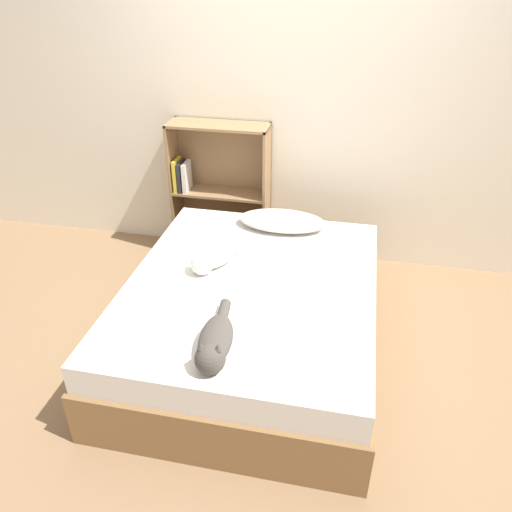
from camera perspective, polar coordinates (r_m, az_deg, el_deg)
ground_plane at (r=3.30m, az=-0.50°, el=-10.39°), size 8.00×8.00×0.00m
wall_back at (r=3.88m, az=3.75°, el=17.11°), size 8.00×0.06×2.50m
bed at (r=3.14m, az=-0.52°, el=-6.92°), size 1.51×1.84×0.51m
pillow at (r=3.57m, az=3.00°, el=4.04°), size 0.62×0.32×0.10m
cat_light at (r=3.11m, az=-4.64°, el=0.01°), size 0.32×0.47×0.16m
cat_dark at (r=2.47m, az=-4.75°, el=-9.90°), size 0.21×0.57×0.17m
bookshelf at (r=4.09m, az=-4.23°, el=7.68°), size 0.78×0.26×1.11m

